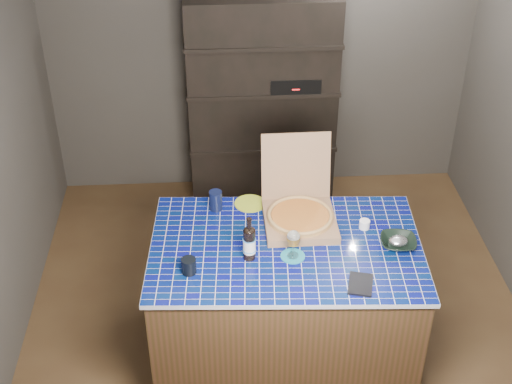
{
  "coord_description": "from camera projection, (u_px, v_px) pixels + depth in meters",
  "views": [
    {
      "loc": [
        -0.38,
        -3.71,
        3.57
      ],
      "look_at": [
        -0.15,
        0.0,
        1.05
      ],
      "focal_mm": 50.0,
      "sensor_mm": 36.0,
      "label": 1
    }
  ],
  "objects": [
    {
      "name": "navy_cup",
      "position": [
        216.0,
        200.0,
        4.57
      ],
      "size": [
        0.08,
        0.08,
        0.13
      ],
      "primitive_type": "cylinder",
      "color": "black",
      "rests_on": "kitchen_island"
    },
    {
      "name": "tumbler",
      "position": [
        189.0,
        266.0,
        4.06
      ],
      "size": [
        0.09,
        0.09,
        0.1
      ],
      "primitive_type": "cylinder",
      "color": "black",
      "rests_on": "kitchen_island"
    },
    {
      "name": "wine_glass",
      "position": [
        293.0,
        239.0,
        4.13
      ],
      "size": [
        0.08,
        0.08,
        0.18
      ],
      "color": "white",
      "rests_on": "teal_trivet"
    },
    {
      "name": "room",
      "position": [
        280.0,
        165.0,
        4.39
      ],
      "size": [
        3.5,
        3.5,
        3.5
      ],
      "color": "brown",
      "rests_on": "ground"
    },
    {
      "name": "kitchen_island",
      "position": [
        284.0,
        301.0,
        4.54
      ],
      "size": [
        1.69,
        1.13,
        0.9
      ],
      "rotation": [
        0.0,
        0.0,
        -0.06
      ],
      "color": "#4B2D1D",
      "rests_on": "floor"
    },
    {
      "name": "foil_contents",
      "position": [
        398.0,
        241.0,
        4.26
      ],
      "size": [
        0.12,
        0.1,
        0.05
      ],
      "primitive_type": "ellipsoid",
      "color": "silver",
      "rests_on": "bowl"
    },
    {
      "name": "teal_trivet",
      "position": [
        293.0,
        256.0,
        4.2
      ],
      "size": [
        0.15,
        0.15,
        0.01
      ],
      "primitive_type": "cylinder",
      "color": "teal",
      "rests_on": "kitchen_island"
    },
    {
      "name": "green_trivet",
      "position": [
        250.0,
        203.0,
        4.65
      ],
      "size": [
        0.2,
        0.2,
        0.01
      ],
      "primitive_type": "cylinder",
      "color": "#A3B326",
      "rests_on": "kitchen_island"
    },
    {
      "name": "dvd_case",
      "position": [
        360.0,
        284.0,
        3.99
      ],
      "size": [
        0.18,
        0.21,
        0.01
      ],
      "primitive_type": "cube",
      "rotation": [
        0.0,
        0.0,
        -0.25
      ],
      "color": "black",
      "rests_on": "kitchen_island"
    },
    {
      "name": "mead_bottle",
      "position": [
        249.0,
        243.0,
        4.13
      ],
      "size": [
        0.08,
        0.08,
        0.29
      ],
      "color": "black",
      "rests_on": "kitchen_island"
    },
    {
      "name": "pizza_box",
      "position": [
        300.0,
        213.0,
        4.45
      ],
      "size": [
        0.45,
        0.54,
        0.48
      ],
      "rotation": [
        0.0,
        0.0,
        0.01
      ],
      "color": "#91654B",
      "rests_on": "kitchen_island"
    },
    {
      "name": "white_jar",
      "position": [
        364.0,
        224.0,
        4.42
      ],
      "size": [
        0.07,
        0.07,
        0.06
      ],
      "primitive_type": "cylinder",
      "color": "white",
      "rests_on": "kitchen_island"
    },
    {
      "name": "bowl",
      "position": [
        398.0,
        243.0,
        4.27
      ],
      "size": [
        0.24,
        0.24,
        0.05
      ],
      "primitive_type": "imported",
      "rotation": [
        0.0,
        0.0,
        -0.12
      ],
      "color": "black",
      "rests_on": "kitchen_island"
    },
    {
      "name": "shelving_unit",
      "position": [
        263.0,
        102.0,
        5.85
      ],
      "size": [
        1.2,
        0.41,
        1.8
      ],
      "color": "black",
      "rests_on": "floor"
    }
  ]
}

